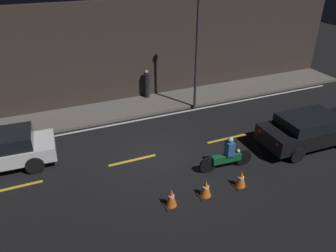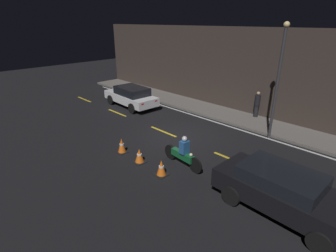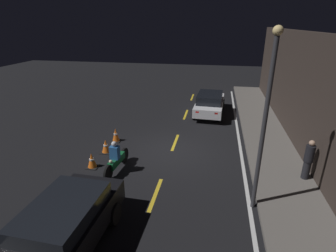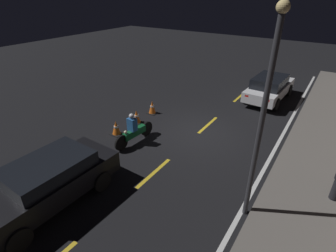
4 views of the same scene
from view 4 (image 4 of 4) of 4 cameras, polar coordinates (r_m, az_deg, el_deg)
name	(u,v)px [view 4 (image 4 of 4)]	position (r m, az deg, el deg)	size (l,w,h in m)	color
ground_plane	(198,133)	(12.18, 6.65, -1.58)	(56.00, 56.00, 0.00)	black
raised_curb	(311,165)	(11.24, 28.64, -7.54)	(28.00, 2.32, 0.16)	#605B56
lane_dash_a	(261,78)	(20.97, 19.52, 9.81)	(2.00, 0.14, 0.01)	gold
lane_dash_b	(240,97)	(16.85, 15.34, 6.19)	(2.00, 0.14, 0.01)	gold
lane_dash_c	(208,125)	(12.98, 8.68, 0.26)	(2.00, 0.14, 0.01)	gold
lane_dash_d	(154,173)	(9.67, -3.09, -10.12)	(2.00, 0.14, 0.01)	gold
lane_solid_kerb	(272,155)	(11.35, 21.61, -5.96)	(25.20, 0.14, 0.01)	silver
sedan_white	(269,87)	(16.63, 21.22, 7.87)	(4.48, 2.04, 1.45)	silver
van_black	(46,182)	(8.82, -25.00, -11.00)	(4.51, 2.05, 1.46)	black
motorcycle	(134,131)	(11.23, -7.37, -1.00)	(2.22, 0.38, 1.40)	black
traffic_cone_near	(152,107)	(13.93, -3.46, 4.10)	(0.48, 0.48, 0.71)	black
traffic_cone_mid	(137,117)	(13.02, -6.86, 2.02)	(0.51, 0.51, 0.65)	black
traffic_cone_far	(116,128)	(12.11, -11.22, -0.39)	(0.49, 0.49, 0.67)	black
street_lamp	(263,115)	(6.72, 19.95, 2.28)	(0.28, 0.28, 5.76)	#333338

